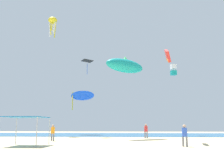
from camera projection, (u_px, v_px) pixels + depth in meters
ground at (115, 147)px, 21.26m from camera, size 110.00×110.00×0.10m
ocean_strip at (125, 135)px, 49.25m from camera, size 110.00×21.89×0.03m
canopy_tent at (26, 118)px, 21.90m from camera, size 3.14×3.14×2.41m
person_near_tent at (53, 131)px, 28.65m from camera, size 0.44×0.42×1.78m
person_central at (185, 134)px, 20.88m from camera, size 0.42×0.42×1.76m
person_rightmost at (146, 130)px, 34.90m from camera, size 0.45×0.45×1.91m
kite_parafoil_red at (168, 56)px, 27.54m from camera, size 0.74×3.82×2.33m
kite_delta_blue at (83, 94)px, 49.99m from camera, size 5.54×5.55×4.23m
kite_octopus_yellow at (53, 21)px, 47.90m from camera, size 1.71×1.71×3.87m
kite_inflatable_teal at (125, 66)px, 35.59m from camera, size 6.05×5.74×2.34m
kite_diamond_black at (87, 62)px, 41.52m from camera, size 2.22×2.22×2.26m
kite_box_white at (173, 70)px, 47.38m from camera, size 1.13×1.12×1.99m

